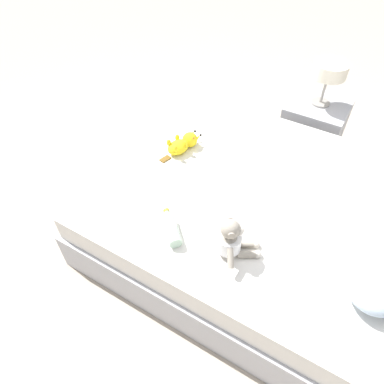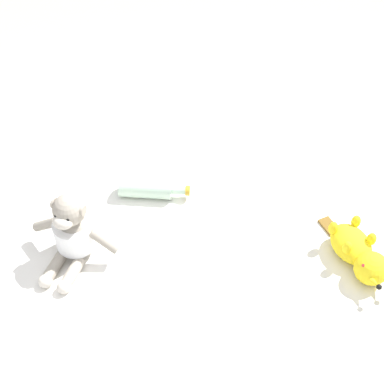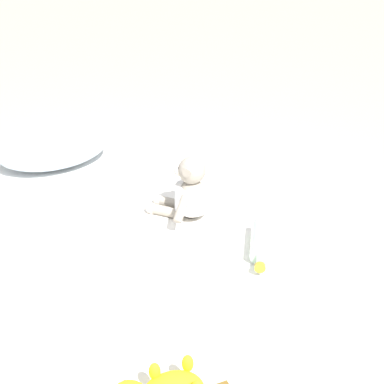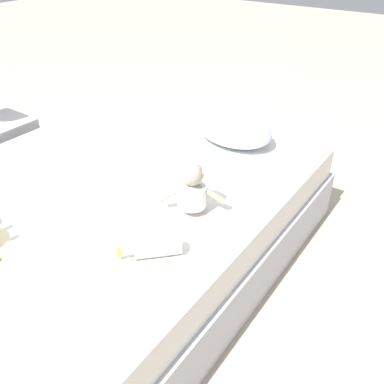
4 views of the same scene
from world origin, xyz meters
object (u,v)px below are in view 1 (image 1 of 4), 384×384
at_px(plush_yellow_creature, 183,144).
at_px(plush_monkey, 231,240).
at_px(bed, 260,218).
at_px(nightstand, 313,128).
at_px(pillow, 383,273).
at_px(bedside_lamp, 330,72).
at_px(glass_bottle, 172,230).

bearing_deg(plush_yellow_creature, plush_monkey, 47.72).
relative_size(bed, nightstand, 4.15).
xyz_separation_m(plush_monkey, nightstand, (-1.55, -0.00, -0.30)).
xyz_separation_m(bed, pillow, (0.27, 0.68, 0.30)).
distance_m(pillow, bedside_lamp, 1.52).
relative_size(plush_monkey, glass_bottle, 1.28).
distance_m(glass_bottle, bedside_lamp, 1.65).
xyz_separation_m(pillow, glass_bottle, (0.25, -0.99, -0.05)).
height_order(bed, glass_bottle, glass_bottle).
bearing_deg(glass_bottle, nightstand, 169.02).
bearing_deg(bedside_lamp, plush_yellow_creature, -32.63).
relative_size(plush_yellow_creature, nightstand, 0.71).
relative_size(glass_bottle, nightstand, 0.44).
bearing_deg(pillow, bed, -111.75).
height_order(bed, plush_monkey, plush_monkey).
xyz_separation_m(bed, bedside_lamp, (-1.08, 0.00, 0.50)).
bearing_deg(glass_bottle, pillow, 104.47).
height_order(bed, nightstand, nightstand).
distance_m(pillow, glass_bottle, 1.02).
distance_m(plush_yellow_creature, bedside_lamp, 1.18).
bearing_deg(bedside_lamp, glass_bottle, -10.98).
height_order(glass_bottle, bedside_lamp, bedside_lamp).
bearing_deg(plush_yellow_creature, pillow, 74.11).
distance_m(bed, plush_monkey, 0.57).
bearing_deg(bedside_lamp, nightstand, 0.00).
bearing_deg(nightstand, bed, -0.04).
bearing_deg(nightstand, plush_monkey, 0.03).
distance_m(glass_bottle, nightstand, 1.65).
distance_m(pillow, nightstand, 1.53).
xyz_separation_m(plush_monkey, glass_bottle, (0.06, -0.31, -0.06)).
relative_size(pillow, nightstand, 1.14).
bearing_deg(nightstand, glass_bottle, -10.98).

